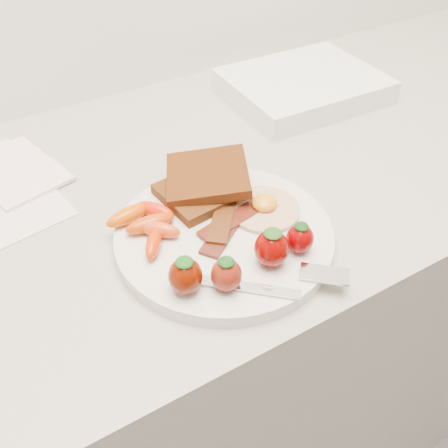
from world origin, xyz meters
TOP-DOWN VIEW (x-y plane):
  - counter at (0.00, 1.70)m, footprint 2.00×0.60m
  - plate at (-0.03, 1.56)m, footprint 0.27×0.27m
  - toast_lower at (-0.02, 1.64)m, footprint 0.10×0.10m
  - toast_upper at (-0.00, 1.65)m, footprint 0.14×0.14m
  - fried_egg at (0.04, 1.57)m, footprint 0.09×0.09m
  - bacon_strips at (-0.02, 1.57)m, footprint 0.11×0.10m
  - baby_carrots at (-0.11, 1.61)m, footprint 0.09×0.11m
  - strawberries at (-0.04, 1.49)m, footprint 0.18×0.05m
  - fork at (-0.02, 1.46)m, footprint 0.17×0.11m
  - notepad at (-0.22, 1.84)m, footprint 0.14×0.18m
  - appliance at (0.29, 1.82)m, footprint 0.27×0.22m

SIDE VIEW (x-z plane):
  - counter at x=0.00m, z-range 0.00..0.90m
  - notepad at x=-0.22m, z-range 0.90..0.91m
  - plate at x=-0.03m, z-range 0.90..0.92m
  - appliance at x=0.29m, z-range 0.90..0.94m
  - fork at x=-0.02m, z-range 0.92..0.92m
  - bacon_strips at x=-0.02m, z-range 0.92..0.93m
  - fried_egg at x=0.04m, z-range 0.91..0.93m
  - toast_lower at x=-0.02m, z-range 0.92..0.93m
  - baby_carrots at x=-0.11m, z-range 0.92..0.94m
  - toast_upper at x=0.00m, z-range 0.93..0.95m
  - strawberries at x=-0.04m, z-range 0.92..0.96m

